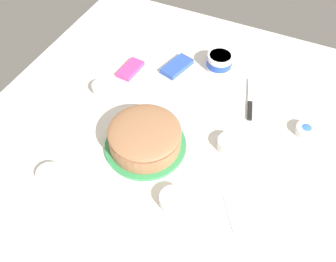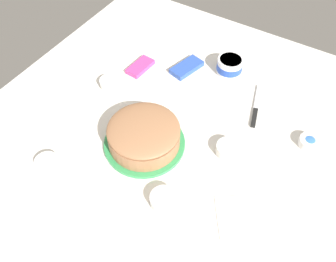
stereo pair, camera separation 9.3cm
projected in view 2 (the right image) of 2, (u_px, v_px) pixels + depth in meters
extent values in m
plane|color=silver|center=(180.00, 133.00, 1.38)|extent=(1.54, 1.54, 0.00)
cylinder|color=#339351|center=(145.00, 143.00, 1.34)|extent=(0.30, 0.30, 0.01)
cylinder|color=#DBB77A|center=(144.00, 138.00, 1.31)|extent=(0.24, 0.24, 0.06)
cylinder|color=#9E6B47|center=(144.00, 137.00, 1.31)|extent=(0.26, 0.26, 0.07)
ellipsoid|color=#9E6B47|center=(143.00, 129.00, 1.28)|extent=(0.26, 0.26, 0.04)
cylinder|color=white|center=(230.00, 66.00, 1.57)|extent=(0.11, 0.11, 0.07)
cylinder|color=#2347B2|center=(230.00, 66.00, 1.57)|extent=(0.11, 0.11, 0.03)
cylinder|color=#9E6B47|center=(231.00, 60.00, 1.55)|extent=(0.09, 0.09, 0.01)
cube|color=silver|center=(258.00, 97.00, 1.49)|extent=(0.14, 0.06, 0.00)
cube|color=black|center=(254.00, 118.00, 1.42)|extent=(0.10, 0.04, 0.01)
cylinder|color=white|center=(110.00, 83.00, 1.53)|extent=(0.08, 0.08, 0.04)
cylinder|color=orange|center=(110.00, 84.00, 1.53)|extent=(0.07, 0.07, 0.01)
ellipsoid|color=orange|center=(110.00, 82.00, 1.52)|extent=(0.06, 0.06, 0.02)
cylinder|color=white|center=(164.00, 200.00, 1.18)|extent=(0.09, 0.09, 0.04)
cylinder|color=yellow|center=(164.00, 200.00, 1.18)|extent=(0.08, 0.08, 0.01)
ellipsoid|color=yellow|center=(164.00, 199.00, 1.17)|extent=(0.06, 0.06, 0.02)
cylinder|color=white|center=(228.00, 149.00, 1.31)|extent=(0.09, 0.09, 0.04)
cylinder|color=pink|center=(228.00, 149.00, 1.31)|extent=(0.07, 0.07, 0.01)
ellipsoid|color=pink|center=(228.00, 148.00, 1.30)|extent=(0.06, 0.06, 0.02)
cylinder|color=white|center=(47.00, 163.00, 1.27)|extent=(0.08, 0.08, 0.03)
cylinder|color=green|center=(47.00, 164.00, 1.28)|extent=(0.07, 0.07, 0.01)
ellipsoid|color=green|center=(47.00, 163.00, 1.27)|extent=(0.06, 0.06, 0.02)
cylinder|color=white|center=(309.00, 142.00, 1.33)|extent=(0.08, 0.08, 0.03)
cylinder|color=blue|center=(309.00, 142.00, 1.33)|extent=(0.06, 0.06, 0.01)
ellipsoid|color=blue|center=(310.00, 141.00, 1.33)|extent=(0.05, 0.05, 0.02)
cube|color=#2D51B2|center=(187.00, 67.00, 1.60)|extent=(0.16, 0.11, 0.02)
cube|color=#E53D8E|center=(140.00, 67.00, 1.61)|extent=(0.14, 0.08, 0.02)
cube|color=white|center=(240.00, 216.00, 1.16)|extent=(0.21, 0.21, 0.01)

